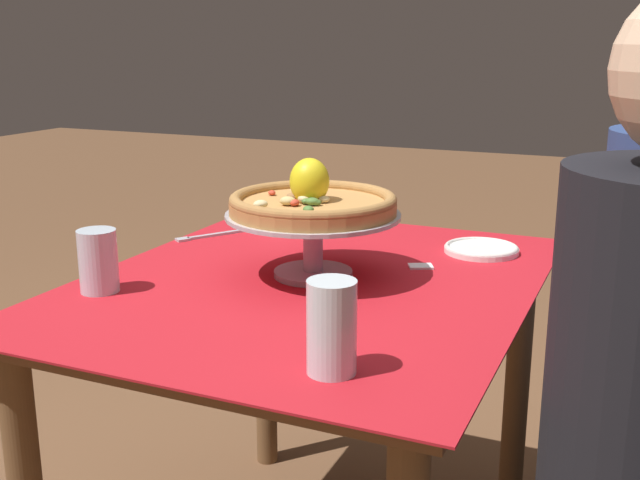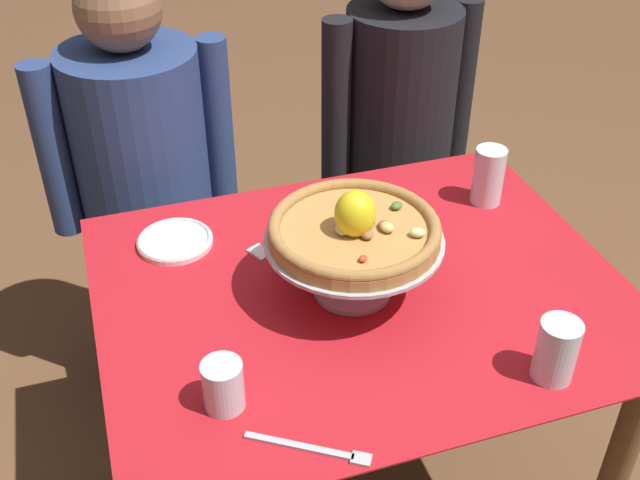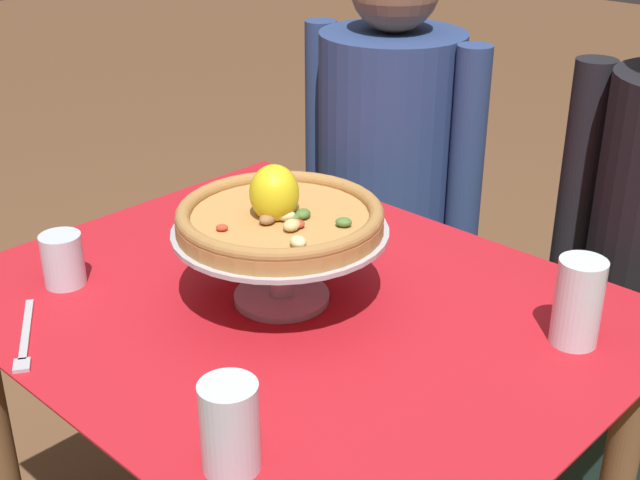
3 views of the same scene
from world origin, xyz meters
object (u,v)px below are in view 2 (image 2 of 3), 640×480
(side_plate, at_px, (175,241))
(diner_right, at_px, (396,158))
(water_glass_front_right, at_px, (555,354))
(diner_left, at_px, (148,198))
(dinner_fork, at_px, (315,449))
(pizza_stand, at_px, (354,253))
(water_glass_front_left, at_px, (223,387))
(pizza, at_px, (355,228))
(water_glass_back_right, at_px, (488,179))
(sugar_packet, at_px, (260,252))

(side_plate, distance_m, diner_right, 0.81)
(water_glass_front_right, relative_size, diner_left, 0.10)
(water_glass_front_right, relative_size, dinner_fork, 0.65)
(pizza_stand, bearing_deg, water_glass_front_left, -144.94)
(pizza, xyz_separation_m, diner_left, (-0.34, 0.70, -0.29))
(water_glass_back_right, distance_m, dinner_fork, 0.85)
(water_glass_front_right, height_order, diner_right, diner_right)
(pizza_stand, bearing_deg, water_glass_back_right, 27.62)
(water_glass_front_right, xyz_separation_m, sugar_packet, (-0.40, 0.52, -0.05))
(sugar_packet, bearing_deg, dinner_fork, -95.21)
(side_plate, bearing_deg, dinner_fork, -79.30)
(pizza_stand, height_order, diner_left, diner_left)
(dinner_fork, height_order, diner_right, diner_right)
(pizza_stand, relative_size, pizza, 1.05)
(water_glass_back_right, relative_size, dinner_fork, 0.74)
(diner_left, bearing_deg, dinner_fork, -82.35)
(water_glass_front_left, height_order, sugar_packet, water_glass_front_left)
(pizza_stand, height_order, water_glass_front_left, pizza_stand)
(diner_right, bearing_deg, water_glass_front_right, -97.28)
(pizza_stand, relative_size, dinner_fork, 1.88)
(water_glass_front_left, bearing_deg, pizza, 34.90)
(dinner_fork, bearing_deg, side_plate, 100.70)
(pizza, relative_size, diner_left, 0.27)
(pizza, relative_size, water_glass_front_left, 3.61)
(diner_left, bearing_deg, pizza_stand, -64.01)
(pizza, xyz_separation_m, sugar_packet, (-0.15, 0.18, -0.15))
(diner_left, height_order, diner_right, diner_right)
(diner_left, bearing_deg, side_plate, -87.04)
(diner_left, bearing_deg, water_glass_back_right, -32.16)
(side_plate, bearing_deg, water_glass_front_right, -46.70)
(pizza, height_order, water_glass_back_right, pizza)
(water_glass_back_right, distance_m, diner_right, 0.49)
(dinner_fork, bearing_deg, water_glass_front_left, 129.27)
(pizza_stand, xyz_separation_m, water_glass_front_right, (0.26, -0.33, -0.04))
(pizza_stand, relative_size, diner_left, 0.29)
(pizza, relative_size, sugar_packet, 6.69)
(dinner_fork, relative_size, diner_right, 0.15)
(pizza, bearing_deg, sugar_packet, 128.61)
(side_plate, relative_size, dinner_fork, 0.89)
(dinner_fork, bearing_deg, diner_left, 97.65)
(water_glass_front_right, distance_m, water_glass_front_left, 0.58)
(side_plate, height_order, sugar_packet, side_plate)
(water_glass_front_right, bearing_deg, diner_left, 120.04)
(diner_left, relative_size, diner_right, 0.96)
(water_glass_back_right, xyz_separation_m, diner_right, (-0.03, 0.45, -0.18))
(pizza_stand, distance_m, water_glass_front_left, 0.39)
(water_glass_back_right, height_order, dinner_fork, water_glass_back_right)
(water_glass_front_left, distance_m, sugar_packet, 0.44)
(water_glass_front_right, bearing_deg, water_glass_front_left, 168.72)
(pizza, distance_m, diner_right, 0.82)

